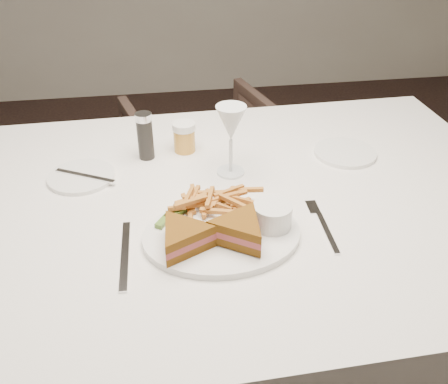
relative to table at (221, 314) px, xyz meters
name	(u,v)px	position (x,y,z in m)	size (l,w,h in m)	color
table	(221,314)	(0.00, 0.00, 0.00)	(1.44, 0.96, 0.75)	white
chair_far	(206,160)	(0.07, 0.95, -0.07)	(0.60, 0.56, 0.62)	#44322A
table_setting	(217,197)	(-0.01, -0.05, 0.41)	(0.83, 0.59, 0.18)	white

